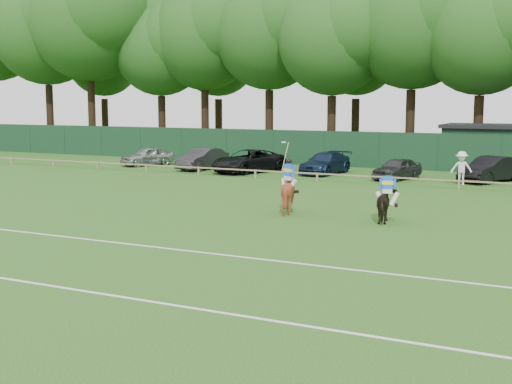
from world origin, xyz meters
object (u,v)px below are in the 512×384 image
Objects in this scene: hatch_grey at (397,169)px; sedan_grey at (202,159)px; horse_dark at (387,204)px; sedan_silver at (147,156)px; utility_shed at (507,147)px; horse_chestnut at (289,192)px; sedan_navy at (325,163)px; suv_black at (248,161)px; spectator_left at (462,168)px; estate_black at (491,169)px.

sedan_grey is at bearing -164.14° from hatch_grey.
sedan_grey is at bearing -54.17° from horse_dark.
sedan_silver is 0.47× the size of utility_shed.
horse_dark is 0.98× the size of horse_chestnut.
sedan_navy is (-4.02, 14.93, -0.19)m from horse_chestnut.
suv_black is (3.62, -0.23, 0.02)m from sedan_grey.
horse_chestnut is at bearing -17.63° from sedan_silver.
suv_black is 1.13× the size of sedan_navy.
spectator_left reaches higher than sedan_silver.
suv_black is 5.01m from sedan_navy.
sedan_grey reaches higher than sedan_silver.
utility_shed reaches higher than sedan_navy.
hatch_grey is at bearing -67.01° from horse_chestnut.
horse_dark is 23.40m from utility_shed.
spectator_left reaches higher than sedan_grey.
estate_black reaches higher than sedan_silver.
sedan_navy is 2.53× the size of spectator_left.
estate_black is at bearing 28.86° from hatch_grey.
sedan_silver is at bearing 167.79° from spectator_left.
utility_shed reaches higher than suv_black.
suv_black is at bearing -148.03° from utility_shed.
utility_shed reaches higher than horse_dark.
horse_chestnut is 0.39× the size of estate_black.
sedan_grey reaches higher than hatch_grey.
horse_dark reaches higher than sedan_grey.
suv_black reaches higher than hatch_grey.
sedan_grey is 3.62m from suv_black.
horse_dark is at bearing -56.22° from sedan_navy.
sedan_silver is at bearing -160.39° from utility_shed.
sedan_grey is 1.15× the size of hatch_grey.
horse_dark is 19.25m from suv_black.
horse_chestnut reaches higher than hatch_grey.
horse_chestnut is 16.22m from suv_black.
sedan_silver is 22.28m from spectator_left.
horse_dark is at bearing -100.17° from spectator_left.
sedan_navy is 12.84m from utility_shed.
hatch_grey is at bearing -7.19° from sedan_navy.
hatch_grey is (18.38, -0.68, -0.03)m from sedan_silver.
horse_chestnut reaches higher than suv_black.
horse_dark reaches higher than sedan_silver.
utility_shed is at bearing 48.75° from suv_black.
spectator_left is at bearing -97.36° from estate_black.
spectator_left is 9.99m from utility_shed.
spectator_left reaches higher than sedan_navy.
horse_dark is 0.32× the size of suv_black.
horse_dark is 0.43× the size of sedan_silver.
hatch_grey is at bearing -142.01° from estate_black.
sedan_silver is 0.91× the size of sedan_grey.
sedan_silver is 1.05× the size of hatch_grey.
sedan_navy is at bearing -48.16° from horse_chestnut.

